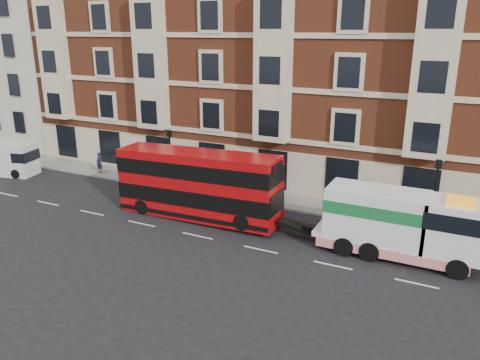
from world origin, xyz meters
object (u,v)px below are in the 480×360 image
Objects in this scene: double_decker_bus at (198,184)px; box_van at (5,159)px; pedestrian at (100,163)px; tow_truck at (399,224)px.

box_van is (-19.09, 1.09, -1.00)m from double_decker_bus.
tow_truck is at bearing -8.71° from pedestrian.
tow_truck is 31.17m from box_van.
pedestrian is at bearing 159.97° from double_decker_bus.
box_van is (-31.15, 1.09, -0.60)m from tow_truck.
double_decker_bus is at bearing -18.40° from pedestrian.
double_decker_bus is 2.00× the size of box_van.
pedestrian is (7.00, 3.32, -0.28)m from box_van.
box_van is 7.75m from pedestrian.
tow_truck is 1.60× the size of box_van.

